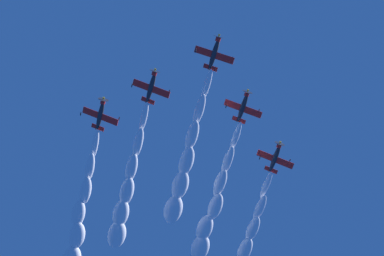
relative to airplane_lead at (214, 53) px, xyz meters
The scene contains 9 objects.
airplane_lead is the anchor object (origin of this frame).
airplane_left_wingman 12.91m from the airplane_lead, 76.22° to the right, with size 7.11×7.18×3.54m.
airplane_right_wingman 14.37m from the airplane_lead, 14.93° to the left, with size 7.04×7.25×3.64m.
airplane_outer_left 26.62m from the airplane_lead, 78.41° to the right, with size 7.06×7.19×3.70m.
airplane_outer_right 26.72m from the airplane_lead, 14.08° to the left, with size 7.12×7.27×3.35m.
smoke_trail_lead 27.03m from the airplane_lead, 33.55° to the right, with size 31.96×22.18×6.65m.
smoke_trail_left_wingman 37.18m from the airplane_lead, 46.80° to the right, with size 31.47×21.27×6.66m.
smoke_trail_right_wingman 38.06m from the airplane_lead, 16.68° to the right, with size 31.22×21.77×6.87m.
smoke_trail_outer_right 49.18m from the airplane_lead, ahead, with size 31.81×22.16×6.88m.
Camera 1 is at (-9.03, 18.05, 1.79)m, focal length 41.95 mm.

